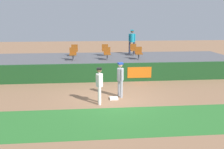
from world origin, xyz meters
The scene contains 14 objects.
ground_plane centered at (0.00, 0.00, 0.00)m, with size 60.00×60.00×0.00m, color #936B4C.
grass_foreground_strip centered at (0.00, -2.66, 0.00)m, with size 18.00×2.80×0.01m, color #2D722D.
first_base centered at (0.01, -0.09, 0.04)m, with size 0.40×0.40×0.08m, color white.
player_fielder_home centered at (-0.70, -0.64, 0.97)m, with size 0.35×0.53×1.69m.
player_runner_visitor centered at (0.37, 0.27, 1.00)m, with size 0.39×0.48×1.73m.
field_wall centered at (0.01, 3.25, 0.57)m, with size 18.00×0.26×1.14m.
bleacher_platform centered at (0.00, 5.82, 0.56)m, with size 18.00×4.80×1.13m, color #59595E.
seat_back_center centered at (0.01, 6.49, 1.60)m, with size 0.47×0.44×0.84m.
seat_front_right centered at (2.15, 4.69, 1.60)m, with size 0.48×0.44×0.84m.
seat_front_left centered at (-2.23, 4.69, 1.60)m, with size 0.45×0.44×0.84m.
seat_back_right centered at (2.13, 6.49, 1.60)m, with size 0.46×0.44×0.84m.
seat_back_left centered at (-2.23, 6.49, 1.60)m, with size 0.47×0.44×0.84m.
seat_front_center centered at (0.03, 4.69, 1.60)m, with size 0.45×0.44×0.84m.
spectator_hooded centered at (2.12, 7.14, 2.21)m, with size 0.52×0.40×1.86m.
Camera 1 is at (-1.09, -11.18, 3.87)m, focal length 38.56 mm.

